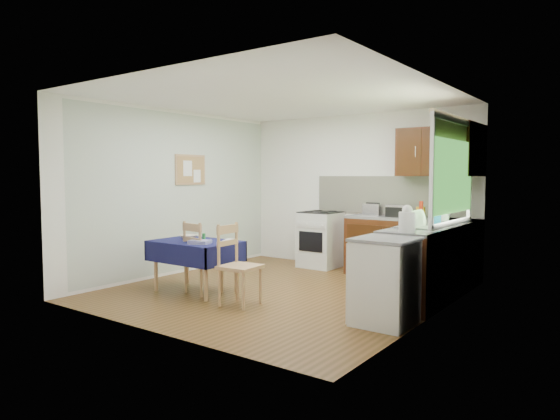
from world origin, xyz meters
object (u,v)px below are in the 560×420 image
Objects in this scene: chair_near at (237,262)px; sandwich_press at (399,211)px; dish_rack at (418,226)px; kettle at (407,220)px; chair_far at (201,255)px; dining_table at (195,249)px; toaster at (373,210)px.

chair_near is 3.12× the size of sandwich_press.
kettle is (0.06, -0.48, 0.11)m from dish_rack.
chair_far is at bearing 74.28° from chair_near.
chair_far is 2.05× the size of dish_rack.
dish_rack is (2.56, 1.06, 0.36)m from dining_table.
chair_near is at bearing -94.30° from sandwich_press.
sandwich_press is at bearing -114.89° from chair_far.
dish_rack is (0.82, -1.39, -0.06)m from sandwich_press.
kettle is (0.88, -1.87, 0.04)m from sandwich_press.
chair_near is 3.59× the size of toaster.
toaster is at bearing 125.03° from kettle.
sandwich_press is at bearing 129.36° from dish_rack.
chair_far is 2.63m from kettle.
toaster is 2.20m from kettle.
dining_table is 2.79m from dish_rack.
chair_near is 3.20× the size of kettle.
sandwich_press is (1.63, 2.47, 0.50)m from chair_far.
sandwich_press is at bearing 32.91° from dining_table.
toaster reaches higher than sandwich_press.
dining_table is 2.77m from toaster.
sandwich_press is at bearing -22.80° from chair_near.
sandwich_press is (0.88, 2.62, 0.48)m from chair_near.
kettle is at bearing -71.12° from chair_near.
sandwich_press is (0.38, 0.06, -0.01)m from toaster.
dining_table is at bearing -111.15° from sandwich_press.
dish_rack is (1.70, 1.23, 0.42)m from chair_near.
chair_far is 3.05× the size of sandwich_press.
chair_far is (0.12, -0.02, -0.07)m from dining_table.
dining_table is at bearing 74.39° from chair_near.
kettle reaches higher than sandwich_press.
chair_near is at bearing -156.97° from kettle.
dish_rack reaches higher than toaster.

